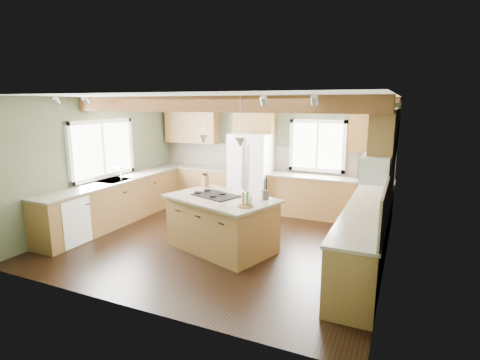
% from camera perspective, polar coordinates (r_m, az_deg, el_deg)
% --- Properties ---
extents(floor, '(5.60, 5.60, 0.00)m').
position_cam_1_polar(floor, '(6.98, -2.83, -9.23)').
color(floor, black).
rests_on(floor, ground).
extents(ceiling, '(5.60, 5.60, 0.00)m').
position_cam_1_polar(ceiling, '(6.52, -3.07, 12.64)').
color(ceiling, silver).
rests_on(ceiling, wall_back).
extents(wall_back, '(5.60, 0.00, 5.60)m').
position_cam_1_polar(wall_back, '(8.90, 4.43, 3.98)').
color(wall_back, '#4E583E').
rests_on(wall_back, ground).
extents(wall_left, '(0.00, 5.00, 5.00)m').
position_cam_1_polar(wall_left, '(8.27, -20.50, 2.68)').
color(wall_left, '#4E583E').
rests_on(wall_left, ground).
extents(wall_right, '(0.00, 5.00, 5.00)m').
position_cam_1_polar(wall_right, '(5.92, 21.95, -0.78)').
color(wall_right, '#4E583E').
rests_on(wall_right, ground).
extents(ceiling_beam, '(5.55, 0.26, 0.26)m').
position_cam_1_polar(ceiling_beam, '(6.23, -4.44, 11.47)').
color(ceiling_beam, '#502C17').
rests_on(ceiling_beam, ceiling).
extents(soffit_trim, '(5.55, 0.20, 0.10)m').
position_cam_1_polar(soffit_trim, '(8.72, 4.33, 12.00)').
color(soffit_trim, '#502C17').
rests_on(soffit_trim, ceiling).
extents(backsplash_back, '(5.58, 0.03, 0.58)m').
position_cam_1_polar(backsplash_back, '(8.89, 4.39, 3.39)').
color(backsplash_back, brown).
rests_on(backsplash_back, wall_back).
extents(backsplash_right, '(0.03, 3.70, 0.58)m').
position_cam_1_polar(backsplash_right, '(5.99, 21.76, -1.51)').
color(backsplash_right, brown).
rests_on(backsplash_right, wall_right).
extents(base_cab_back_left, '(2.02, 0.60, 0.88)m').
position_cam_1_polar(base_cab_back_left, '(9.54, -6.44, -0.79)').
color(base_cab_back_left, brown).
rests_on(base_cab_back_left, floor).
extents(counter_back_left, '(2.06, 0.64, 0.04)m').
position_cam_1_polar(counter_back_left, '(9.45, -6.51, 1.94)').
color(counter_back_left, '#50463A').
rests_on(counter_back_left, base_cab_back_left).
extents(base_cab_back_right, '(2.62, 0.60, 0.88)m').
position_cam_1_polar(base_cab_back_right, '(8.39, 13.25, -2.77)').
color(base_cab_back_right, brown).
rests_on(base_cab_back_right, floor).
extents(counter_back_right, '(2.66, 0.64, 0.04)m').
position_cam_1_polar(counter_back_right, '(8.29, 13.40, 0.31)').
color(counter_back_right, '#50463A').
rests_on(counter_back_right, base_cab_back_right).
extents(base_cab_left, '(0.60, 3.70, 0.88)m').
position_cam_1_polar(base_cab_left, '(8.27, -18.35, -3.26)').
color(base_cab_left, brown).
rests_on(base_cab_left, floor).
extents(counter_left, '(0.64, 3.74, 0.04)m').
position_cam_1_polar(counter_left, '(8.17, -18.55, -0.14)').
color(counter_left, '#50463A').
rests_on(counter_left, base_cab_left).
extents(base_cab_right, '(0.60, 3.70, 0.88)m').
position_cam_1_polar(base_cab_right, '(6.21, 18.58, -8.22)').
color(base_cab_right, brown).
rests_on(base_cab_right, floor).
extents(counter_right, '(0.64, 3.74, 0.04)m').
position_cam_1_polar(counter_right, '(6.08, 18.86, -4.13)').
color(counter_right, '#50463A').
rests_on(counter_right, base_cab_right).
extents(upper_cab_back_left, '(1.40, 0.35, 0.90)m').
position_cam_1_polar(upper_cab_back_left, '(9.54, -7.31, 8.37)').
color(upper_cab_back_left, brown).
rests_on(upper_cab_back_left, wall_back).
extents(upper_cab_over_fridge, '(0.96, 0.35, 0.70)m').
position_cam_1_polar(upper_cab_over_fridge, '(8.76, 2.25, 9.47)').
color(upper_cab_over_fridge, brown).
rests_on(upper_cab_over_fridge, wall_back).
extents(upper_cab_right, '(0.35, 2.20, 0.90)m').
position_cam_1_polar(upper_cab_right, '(6.73, 21.24, 6.29)').
color(upper_cab_right, brown).
rests_on(upper_cab_right, wall_right).
extents(upper_cab_back_corner, '(0.90, 0.35, 0.90)m').
position_cam_1_polar(upper_cab_back_corner, '(8.17, 19.55, 7.24)').
color(upper_cab_back_corner, brown).
rests_on(upper_cab_back_corner, wall_back).
extents(window_left, '(0.04, 1.60, 1.05)m').
position_cam_1_polar(window_left, '(8.26, -20.28, 4.44)').
color(window_left, white).
rests_on(window_left, wall_left).
extents(window_back, '(1.10, 0.04, 1.00)m').
position_cam_1_polar(window_back, '(8.53, 11.72, 5.13)').
color(window_back, white).
rests_on(window_back, wall_back).
extents(sink, '(0.50, 0.65, 0.03)m').
position_cam_1_polar(sink, '(8.17, -18.56, -0.11)').
color(sink, '#262628').
rests_on(sink, counter_left).
extents(faucet, '(0.02, 0.02, 0.28)m').
position_cam_1_polar(faucet, '(8.02, -17.68, 0.80)').
color(faucet, '#B2B2B7').
rests_on(faucet, sink).
extents(dishwasher, '(0.60, 0.60, 0.84)m').
position_cam_1_polar(dishwasher, '(7.41, -25.07, -5.60)').
color(dishwasher, white).
rests_on(dishwasher, floor).
extents(oven, '(0.60, 0.72, 0.84)m').
position_cam_1_polar(oven, '(5.02, 16.86, -13.12)').
color(oven, white).
rests_on(oven, floor).
extents(microwave, '(0.40, 0.70, 0.38)m').
position_cam_1_polar(microwave, '(5.84, 19.96, 1.70)').
color(microwave, white).
rests_on(microwave, wall_right).
extents(pendant_left, '(0.18, 0.18, 0.16)m').
position_cam_1_polar(pendant_left, '(6.50, -5.60, 6.24)').
color(pendant_left, '#B2B2B7').
rests_on(pendant_left, ceiling).
extents(pendant_right, '(0.18, 0.18, 0.16)m').
position_cam_1_polar(pendant_right, '(5.88, 0.03, 5.73)').
color(pendant_right, '#B2B2B7').
rests_on(pendant_right, ceiling).
extents(refrigerator, '(0.90, 0.74, 1.80)m').
position_cam_1_polar(refrigerator, '(8.72, 1.68, 1.18)').
color(refrigerator, white).
rests_on(refrigerator, floor).
extents(island, '(1.97, 1.55, 0.88)m').
position_cam_1_polar(island, '(6.49, -2.79, -6.76)').
color(island, brown).
rests_on(island, floor).
extents(island_top, '(2.11, 1.69, 0.04)m').
position_cam_1_polar(island_top, '(6.36, -2.83, -2.82)').
color(island_top, '#50463A').
rests_on(island_top, island).
extents(cooktop, '(0.87, 0.71, 0.02)m').
position_cam_1_polar(cooktop, '(6.45, -3.73, -2.34)').
color(cooktop, black).
rests_on(cooktop, island_top).
extents(knife_block, '(0.15, 0.14, 0.21)m').
position_cam_1_polar(knife_block, '(7.15, -5.34, -0.17)').
color(knife_block, brown).
rests_on(knife_block, island_top).
extents(utensil_crock, '(0.14, 0.14, 0.16)m').
position_cam_1_polar(utensil_crock, '(6.20, 3.89, -2.26)').
color(utensil_crock, '#3B362F').
rests_on(utensil_crock, island_top).
extents(bottle_tray, '(0.36, 0.36, 0.23)m').
position_cam_1_polar(bottle_tray, '(5.77, 0.85, -2.90)').
color(bottle_tray, brown).
rests_on(bottle_tray, island_top).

